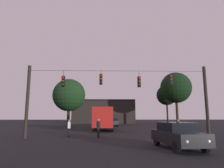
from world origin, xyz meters
name	(u,v)px	position (x,y,z in m)	size (l,w,h in m)	color
ground_plane	(114,130)	(0.00, 24.50, 0.00)	(168.00, 168.00, 0.00)	black
overhead_signal_span	(118,95)	(0.02, 13.02, 3.75)	(16.12, 0.44, 6.38)	black
city_bus	(104,116)	(-1.33, 24.63, 1.87)	(2.83, 11.07, 3.00)	#B21E19
car_near_right	(177,135)	(3.26, 7.58, 0.80)	(2.29, 4.48, 1.52)	black
car_far_left	(113,122)	(0.20, 34.94, 0.80)	(2.09, 4.43, 1.52)	#2D2D33
pedestrian_crossing_left	(178,127)	(5.67, 14.13, 0.88)	(0.30, 0.39, 1.58)	black
pedestrian_crossing_center	(69,127)	(-4.45, 14.24, 0.89)	(0.32, 0.41, 1.58)	black
pedestrian_crossing_right	(98,127)	(-1.71, 13.50, 0.93)	(0.35, 0.42, 1.65)	black
corner_building	(104,112)	(-1.85, 50.75, 3.07)	(16.07, 10.13, 6.14)	black
tree_left_silhouette	(167,95)	(13.35, 42.64, 6.84)	(4.79, 4.79, 9.27)	black
tree_behind_building	(176,88)	(13.19, 35.56, 7.66)	(6.30, 6.30, 10.83)	#2D2116
tree_right_far	(69,95)	(-7.92, 31.81, 5.68)	(5.92, 5.92, 8.65)	black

